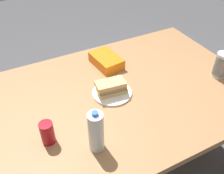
# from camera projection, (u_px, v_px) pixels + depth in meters

# --- Properties ---
(ground_plane) EXTENTS (8.00, 8.00, 0.00)m
(ground_plane) POSITION_uv_depth(u_px,v_px,m) (116.00, 165.00, 1.98)
(ground_plane) COLOR #4C4C51
(dining_table) EXTENTS (1.68, 1.09, 0.74)m
(dining_table) POSITION_uv_depth(u_px,v_px,m) (117.00, 103.00, 1.56)
(dining_table) COLOR #9E7047
(dining_table) RESTS_ON ground_plane
(paper_plate) EXTENTS (0.23, 0.23, 0.01)m
(paper_plate) POSITION_uv_depth(u_px,v_px,m) (112.00, 93.00, 1.51)
(paper_plate) COLOR white
(paper_plate) RESTS_ON dining_table
(sandwich) EXTENTS (0.19, 0.11, 0.08)m
(sandwich) POSITION_uv_depth(u_px,v_px,m) (112.00, 87.00, 1.47)
(sandwich) COLOR #DBB26B
(sandwich) RESTS_ON paper_plate
(soda_can_red) EXTENTS (0.07, 0.07, 0.12)m
(soda_can_red) POSITION_uv_depth(u_px,v_px,m) (47.00, 133.00, 1.20)
(soda_can_red) COLOR maroon
(soda_can_red) RESTS_ON dining_table
(chip_bag) EXTENTS (0.18, 0.25, 0.07)m
(chip_bag) POSITION_uv_depth(u_px,v_px,m) (106.00, 61.00, 1.72)
(chip_bag) COLOR orange
(chip_bag) RESTS_ON dining_table
(water_bottle_tall) EXTENTS (0.07, 0.07, 0.23)m
(water_bottle_tall) POSITION_uv_depth(u_px,v_px,m) (96.00, 132.00, 1.14)
(water_bottle_tall) COLOR silver
(water_bottle_tall) RESTS_ON dining_table
(plastic_cup_stack) EXTENTS (0.08, 0.08, 0.17)m
(plastic_cup_stack) POSITION_uv_depth(u_px,v_px,m) (221.00, 65.00, 1.59)
(plastic_cup_stack) COLOR silver
(plastic_cup_stack) RESTS_ON dining_table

